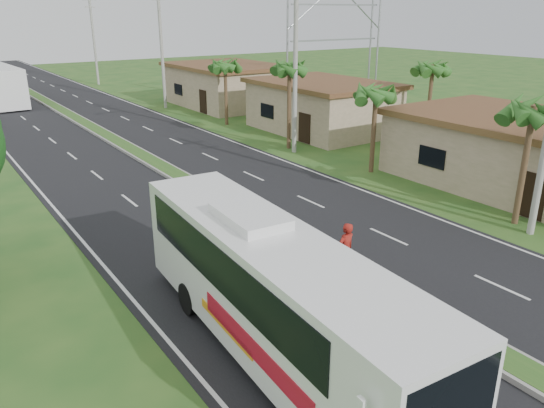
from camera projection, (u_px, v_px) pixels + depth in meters
ground at (430, 321)px, 15.40m from camera, size 180.00×180.00×0.00m
road_asphalt at (157, 165)px, 30.88m from camera, size 14.00×160.00×0.02m
median_strip at (157, 164)px, 30.85m from camera, size 1.20×160.00×0.18m
lane_edge_left at (35, 186)px, 27.32m from camera, size 0.12×160.00×0.01m
lane_edge_right at (254, 150)px, 34.45m from camera, size 0.12×160.00×0.01m
shop_near at (523, 151)px, 26.88m from camera, size 8.60×12.60×3.52m
shop_mid at (322, 106)px, 39.24m from camera, size 7.60×10.60×3.67m
shop_far at (227, 85)px, 50.06m from camera, size 8.60×11.60×3.82m
palm_verge_a at (533, 112)px, 20.89m from camera, size 2.40×2.40×5.45m
palm_verge_b at (376, 93)px, 28.20m from camera, size 2.40×2.40×5.05m
palm_verge_c at (289, 68)px, 33.04m from camera, size 2.40×2.40×5.85m
palm_verge_d at (225, 66)px, 40.47m from camera, size 2.40×2.40×5.25m
palm_behind_shop at (433, 69)px, 34.63m from camera, size 2.40×2.40×5.65m
utility_pole_b at (295, 50)px, 31.70m from camera, size 3.20×0.28×12.00m
utility_pole_c at (161, 44)px, 47.40m from camera, size 1.60×0.28×11.00m
utility_pole_d at (94, 38)px, 62.97m from camera, size 1.60×0.28×10.50m
billboard_lattice at (335, 30)px, 47.99m from camera, size 10.18×1.18×12.07m
coach_bus_main at (271, 286)px, 13.26m from camera, size 3.09×11.44×3.66m
motorcyclist at (345, 267)px, 16.76m from camera, size 1.85×0.69×2.35m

